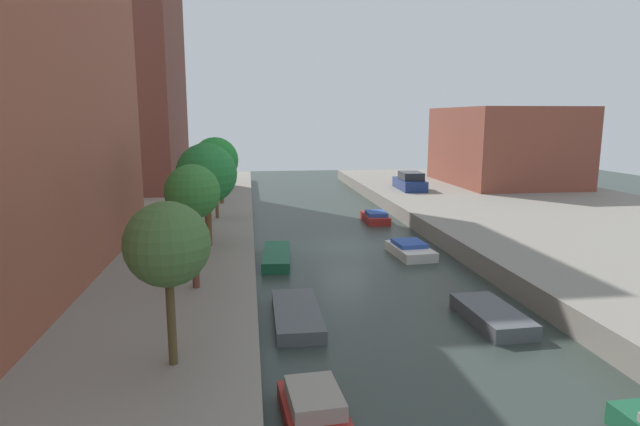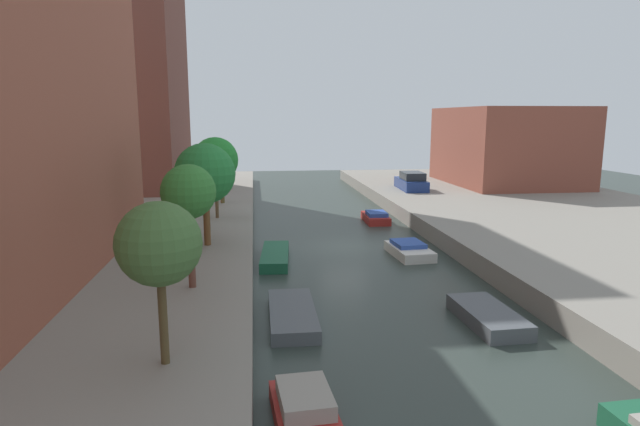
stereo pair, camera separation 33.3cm
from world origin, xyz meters
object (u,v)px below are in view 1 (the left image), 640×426
low_block_right (505,146)px  street_tree_3 (215,160)px  moored_boat_left_2 (297,315)px  moored_boat_right_1 (492,316)px  moored_boat_left_1 (315,413)px  moored_boat_right_2 (410,250)px  moored_boat_left_3 (277,256)px  street_tree_0 (167,245)px  parked_car (410,182)px  street_tree_2 (207,174)px  apartment_tower_far (113,33)px  street_tree_1 (192,193)px  moored_boat_right_3 (375,217)px  street_tree_4 (220,154)px

low_block_right → street_tree_3: (-25.13, -13.76, 0.06)m
moored_boat_left_2 → moored_boat_right_1: (6.66, -1.09, 0.03)m
moored_boat_left_1 → moored_boat_right_2: (6.74, 14.42, -0.04)m
moored_boat_left_2 → moored_boat_left_3: bearing=92.1°
moored_boat_left_2 → moored_boat_right_1: size_ratio=1.21×
low_block_right → street_tree_3: low_block_right is taller
street_tree_0 → moored_boat_right_1: street_tree_0 is taller
parked_car → moored_boat_right_2: parked_car is taller
moored_boat_left_3 → street_tree_2: bearing=-174.6°
apartment_tower_far → low_block_right: apartment_tower_far is taller
apartment_tower_far → moored_boat_left_3: 28.50m
street_tree_0 → street_tree_2: street_tree_2 is taller
street_tree_3 → moored_boat_right_1: size_ratio=1.37×
street_tree_1 → moored_boat_left_1: (3.33, -7.56, -4.07)m
street_tree_3 → parked_car: bearing=35.2°
street_tree_3 → moored_boat_right_2: street_tree_3 is taller
low_block_right → moored_boat_right_3: size_ratio=3.92×
moored_boat_right_2 → street_tree_4: bearing=129.8°
street_tree_4 → moored_boat_right_1: 23.88m
street_tree_1 → parked_car: bearing=57.5°
moored_boat_right_3 → moored_boat_left_1: bearing=-106.9°
street_tree_1 → moored_boat_right_1: (10.15, -2.22, -4.15)m
moored_boat_right_2 → moored_boat_right_3: (0.31, 8.85, 0.02)m
street_tree_0 → moored_boat_right_2: 16.73m
moored_boat_right_1 → moored_boat_right_2: bearing=90.5°
moored_boat_left_3 → moored_boat_right_2: bearing=1.5°
apartment_tower_far → street_tree_3: apartment_tower_far is taller
low_block_right → parked_car: low_block_right is taller
apartment_tower_far → street_tree_2: 25.76m
street_tree_1 → parked_car: (15.40, 24.17, -2.78)m
street_tree_4 → moored_boat_right_1: size_ratio=1.27×
low_block_right → moored_boat_left_3: size_ratio=2.77×
street_tree_2 → moored_boat_left_1: street_tree_2 is taller
parked_car → moored_boat_left_2: 28.00m
moored_boat_right_1 → parked_car: bearing=78.8°
street_tree_0 → moored_boat_right_1: size_ratio=1.15×
street_tree_3 → street_tree_4: bearing=90.0°
street_tree_2 → moored_boat_right_3: (10.38, 9.33, -4.08)m
street_tree_0 → low_block_right: bearing=52.7°
low_block_right → street_tree_3: 28.65m
apartment_tower_far → moored_boat_left_3: apartment_tower_far is taller
street_tree_4 → moored_boat_right_1: (10.15, -21.19, -4.23)m
moored_boat_right_1 → street_tree_2: bearing=139.7°
street_tree_0 → street_tree_1: (0.00, 5.97, 0.39)m
street_tree_4 → moored_boat_left_3: (3.21, -12.28, -4.24)m
moored_boat_left_1 → moored_boat_right_3: size_ratio=0.98×
street_tree_0 → apartment_tower_far: bearing=104.4°
moored_boat_left_1 → moored_boat_left_2: (0.16, 6.43, -0.11)m
moored_boat_right_3 → low_block_right: bearing=37.6°
street_tree_0 → moored_boat_right_3: 24.32m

